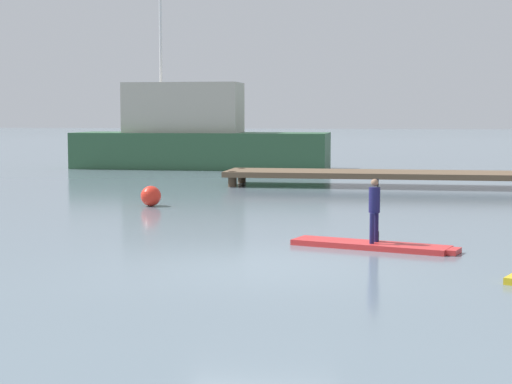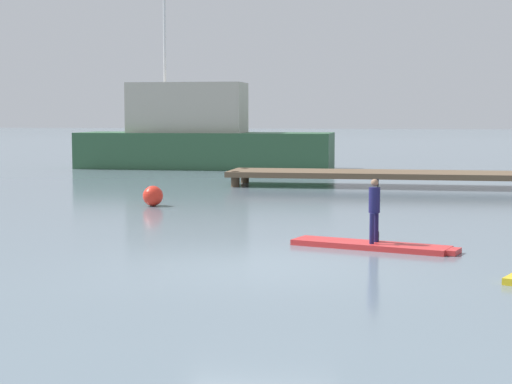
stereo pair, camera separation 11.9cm
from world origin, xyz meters
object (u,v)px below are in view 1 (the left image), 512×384
Objects in this scene: paddler_child_solo at (375,207)px; fishing_boat_white_large at (196,137)px; mooring_buoy_near at (151,196)px; paddleboard_near at (374,246)px.

fishing_boat_white_large is (-8.34, 21.11, 0.63)m from paddler_child_solo.
fishing_boat_white_large is at bearing 99.15° from mooring_buoy_near.
mooring_buoy_near is at bearing 134.35° from paddler_child_solo.
paddleboard_near is 22.75m from fishing_boat_white_large.
fishing_boat_white_large reaches higher than mooring_buoy_near.
paddleboard_near is at bearing -45.70° from mooring_buoy_near.
mooring_buoy_near is at bearing 134.30° from paddleboard_near.
fishing_boat_white_large is 20.96× the size of mooring_buoy_near.
paddleboard_near is at bearing -68.47° from fishing_boat_white_large.
fishing_boat_white_large reaches higher than paddler_child_solo.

